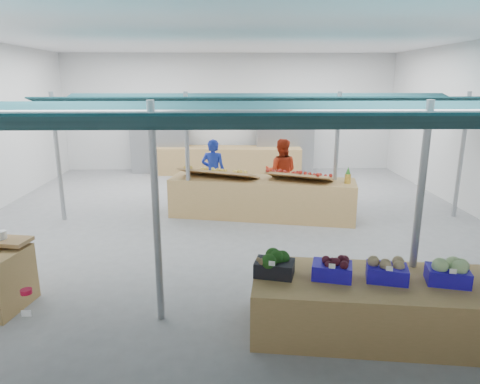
{
  "coord_description": "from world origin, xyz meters",
  "views": [
    {
      "loc": [
        -0.04,
        -9.4,
        3.22
      ],
      "look_at": [
        0.17,
        -1.6,
        1.2
      ],
      "focal_mm": 32.0,
      "sensor_mm": 36.0,
      "label": 1
    }
  ],
  "objects_px": {
    "fruit_counter": "(261,198)",
    "vendor_left": "(213,172)",
    "veg_counter": "(400,307)",
    "vendor_right": "(281,172)"
  },
  "relations": [
    {
      "from": "veg_counter",
      "to": "vendor_left",
      "type": "bearing_deg",
      "value": 120.78
    },
    {
      "from": "fruit_counter",
      "to": "vendor_left",
      "type": "relative_size",
      "value": 2.5
    },
    {
      "from": "fruit_counter",
      "to": "veg_counter",
      "type": "bearing_deg",
      "value": -62.34
    },
    {
      "from": "vendor_left",
      "to": "vendor_right",
      "type": "xyz_separation_m",
      "value": [
        1.8,
        0.0,
        0.0
      ]
    },
    {
      "from": "fruit_counter",
      "to": "vendor_left",
      "type": "xyz_separation_m",
      "value": [
        -1.2,
        1.1,
        0.41
      ]
    },
    {
      "from": "vendor_left",
      "to": "vendor_right",
      "type": "height_order",
      "value": "same"
    },
    {
      "from": "veg_counter",
      "to": "fruit_counter",
      "type": "relative_size",
      "value": 0.87
    },
    {
      "from": "vendor_left",
      "to": "vendor_right",
      "type": "bearing_deg",
      "value": -168.17
    },
    {
      "from": "vendor_left",
      "to": "vendor_right",
      "type": "distance_m",
      "value": 1.8
    },
    {
      "from": "fruit_counter",
      "to": "vendor_left",
      "type": "bearing_deg",
      "value": 149.32
    }
  ]
}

